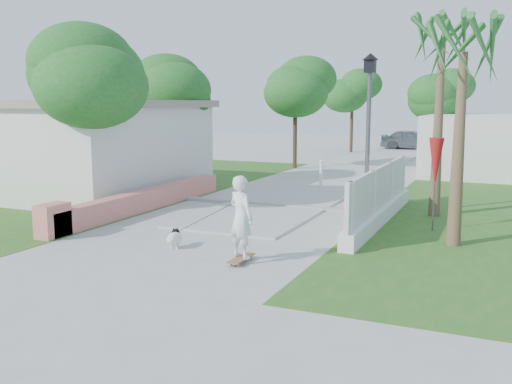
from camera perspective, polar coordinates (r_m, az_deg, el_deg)
The scene contains 21 objects.
ground at distance 12.15m, azimuth -8.77°, elevation -6.15°, with size 90.00×90.00×0.00m, color #B7B7B2.
path_strip at distance 30.69m, azimuth 11.74°, elevation 2.92°, with size 3.20×36.00×0.06m, color #B7B7B2.
curb at distance 17.37m, azimuth 1.92°, elevation -1.33°, with size 6.50×0.25×0.10m, color #999993.
grass_left at distance 22.53m, azimuth -12.87°, elevation 0.70°, with size 8.00×20.00×0.01m, color #2A601E.
pink_wall at distance 16.77m, azimuth -11.79°, elevation -0.97°, with size 0.45×8.20×0.80m.
house_left at distance 21.45m, azimuth -18.36°, elevation 4.45°, with size 8.40×7.40×3.23m.
lattice_fence at distance 15.38m, azimuth 12.35°, elevation -1.00°, with size 0.35×7.00×1.50m.
building_right at distance 27.92m, azimuth 23.08°, elevation 4.44°, with size 6.00×8.00×2.60m, color silver.
street_lamp at distance 15.76m, azimuth 11.16°, elevation 6.16°, with size 0.44×0.44×4.44m.
bollard at distance 20.95m, azimuth 6.52°, elevation 1.86°, with size 0.14×0.14×1.09m.
patio_umbrella at distance 14.52m, azimuth 17.53°, elevation 2.77°, with size 0.36×0.36×2.30m.
tree_left_near at distance 16.82m, azimuth -16.66°, elevation 10.88°, with size 3.60×3.60×5.28m.
tree_left_mid at distance 21.84m, azimuth -9.17°, elevation 9.75°, with size 3.20×3.20×4.85m.
tree_path_left at distance 27.49m, azimuth 4.00°, elevation 10.32°, with size 3.40×3.40×5.23m.
tree_path_right at distance 30.01m, azimuth 18.03°, elevation 9.17°, with size 3.00×3.00×4.79m.
tree_path_far at distance 37.00m, azimuth 9.64°, elevation 9.85°, with size 3.20×3.20×5.17m.
palm_far at distance 16.51m, azimuth 18.09°, elevation 13.17°, with size 1.80×1.80×5.30m.
palm_near at distance 13.12m, azimuth 20.00°, elevation 11.96°, with size 1.80×1.80×4.70m.
skateboarder at distance 11.70m, azimuth -4.05°, elevation -2.69°, with size 2.16×1.08×1.74m.
dog at distance 12.58m, azimuth -8.14°, elevation -4.56°, with size 0.43×0.58×0.42m.
parked_car at distance 39.84m, azimuth 15.28°, elevation 5.07°, with size 1.61×4.01×1.37m, color #B2B4BA.
Camera 1 is at (6.37, -9.86, 3.14)m, focal length 40.00 mm.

